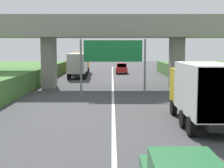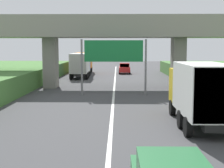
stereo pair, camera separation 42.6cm
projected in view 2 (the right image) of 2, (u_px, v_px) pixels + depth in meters
name	position (u px, v px, depth m)	size (l,w,h in m)	color
lane_centre_stripe	(114.00, 96.00, 28.77)	(0.20, 91.86, 0.01)	white
overpass_bridge	(114.00, 34.00, 34.59)	(40.00, 4.80, 7.50)	gray
overhead_highway_sign	(114.00, 54.00, 29.23)	(5.88, 0.18, 5.00)	slate
speed_limit_sign	(218.00, 87.00, 23.21)	(0.60, 0.08, 2.23)	slate
truck_orange	(84.00, 62.00, 54.21)	(2.44, 7.30, 3.44)	black
truck_blue	(81.00, 64.00, 46.05)	(2.44, 7.30, 3.44)	black
truck_yellow	(199.00, 91.00, 17.85)	(2.44, 7.30, 3.44)	black
car_red	(124.00, 68.00, 53.94)	(1.86, 4.10, 1.72)	red
construction_barrel_3	(203.00, 100.00, 23.81)	(0.57, 0.57, 0.90)	orange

